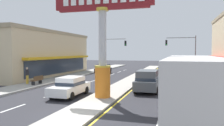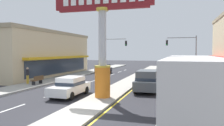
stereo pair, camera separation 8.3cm
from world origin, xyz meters
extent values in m
plane|color=#28282D|center=(0.00, 0.00, 0.00)|extent=(160.00, 160.00, 0.00)
cube|color=#A39E93|center=(0.00, 18.00, 0.07)|extent=(2.36, 52.00, 0.14)
cube|color=#9E9B93|center=(-9.22, 16.00, 0.09)|extent=(2.89, 60.00, 0.18)
cube|color=#9E9B93|center=(9.22, 16.00, 0.09)|extent=(2.89, 60.00, 0.18)
cube|color=silver|center=(-4.48, 0.40, 0.00)|extent=(0.14, 2.20, 0.01)
cube|color=silver|center=(-4.48, 4.80, 0.00)|extent=(0.14, 2.20, 0.01)
cube|color=silver|center=(-4.48, 9.20, 0.00)|extent=(0.14, 2.20, 0.01)
cube|color=silver|center=(-4.48, 13.60, 0.00)|extent=(0.14, 2.20, 0.01)
cube|color=silver|center=(-4.48, 18.00, 0.00)|extent=(0.14, 2.20, 0.01)
cube|color=silver|center=(-4.48, 22.40, 0.00)|extent=(0.14, 2.20, 0.01)
cube|color=silver|center=(-4.48, 26.80, 0.00)|extent=(0.14, 2.20, 0.01)
cube|color=silver|center=(-4.48, 31.20, 0.00)|extent=(0.14, 2.20, 0.01)
cube|color=silver|center=(4.48, 0.40, 0.00)|extent=(0.14, 2.20, 0.01)
cube|color=silver|center=(4.48, 4.80, 0.00)|extent=(0.14, 2.20, 0.01)
cube|color=silver|center=(4.48, 9.20, 0.00)|extent=(0.14, 2.20, 0.01)
cube|color=silver|center=(4.48, 13.60, 0.00)|extent=(0.14, 2.20, 0.01)
cube|color=silver|center=(4.48, 18.00, 0.00)|extent=(0.14, 2.20, 0.01)
cube|color=silver|center=(4.48, 22.40, 0.00)|extent=(0.14, 2.20, 0.01)
cube|color=silver|center=(4.48, 26.80, 0.00)|extent=(0.14, 2.20, 0.01)
cube|color=silver|center=(4.48, 31.20, 0.00)|extent=(0.14, 2.20, 0.01)
cube|color=yellow|center=(-1.36, 18.00, 0.00)|extent=(0.12, 52.00, 0.01)
cube|color=yellow|center=(1.36, 18.00, 0.00)|extent=(0.12, 52.00, 0.01)
cylinder|color=orange|center=(0.00, 4.56, 1.26)|extent=(1.15, 1.15, 2.25)
cylinder|color=gold|center=(0.00, 4.56, 2.45)|extent=(1.21, 1.21, 0.12)
cylinder|color=#B7B7BC|center=(0.00, 4.56, 4.57)|extent=(0.57, 0.57, 4.36)
cylinder|color=gold|center=(0.00, 4.56, 6.65)|extent=(0.92, 0.92, 0.20)
cube|color=maroon|center=(0.00, 4.56, 6.67)|extent=(6.98, 0.29, 0.16)
cube|color=white|center=(-2.90, 4.41, 7.38)|extent=(0.41, 0.06, 0.69)
cube|color=white|center=(-2.26, 4.41, 7.38)|extent=(0.41, 0.06, 0.69)
cube|color=white|center=(-1.61, 4.41, 7.38)|extent=(0.41, 0.06, 0.69)
cube|color=white|center=(-0.97, 4.41, 7.38)|extent=(0.41, 0.06, 0.69)
cube|color=beige|center=(-15.27, 17.54, 3.04)|extent=(8.72, 19.48, 6.07)
cube|color=#9C8D6E|center=(-15.27, 17.54, 6.30)|extent=(8.90, 19.87, 0.45)
cube|color=gold|center=(-10.45, 17.54, 2.76)|extent=(0.90, 16.55, 0.30)
cube|color=#283342|center=(-10.86, 17.54, 1.50)|extent=(0.08, 15.97, 2.00)
cube|color=#B21E1E|center=(10.30, 17.84, 2.81)|extent=(0.90, 18.19, 0.30)
cube|color=#283342|center=(10.71, 17.84, 1.50)|extent=(0.08, 17.55, 2.00)
cylinder|color=slate|center=(-8.18, 27.84, 3.10)|extent=(0.16, 0.16, 6.20)
cylinder|color=slate|center=(-5.87, 27.84, 5.90)|extent=(4.62, 0.12, 0.12)
cube|color=black|center=(-3.56, 27.68, 5.09)|extent=(0.32, 0.24, 0.92)
sphere|color=black|center=(-3.56, 27.54, 5.39)|extent=(0.17, 0.17, 0.17)
sphere|color=black|center=(-3.56, 27.54, 5.09)|extent=(0.17, 0.17, 0.17)
sphere|color=#19D83F|center=(-3.56, 27.54, 4.79)|extent=(0.17, 0.17, 0.17)
cylinder|color=slate|center=(8.18, 27.44, 3.10)|extent=(0.16, 0.16, 6.20)
cylinder|color=slate|center=(5.87, 27.44, 5.90)|extent=(4.62, 0.12, 0.12)
cube|color=black|center=(3.56, 27.28, 5.09)|extent=(0.32, 0.24, 0.92)
sphere|color=black|center=(3.56, 27.14, 5.39)|extent=(0.17, 0.17, 0.17)
sphere|color=black|center=(3.56, 27.14, 5.09)|extent=(0.17, 0.17, 0.17)
sphere|color=#19D83F|center=(3.56, 27.14, 4.79)|extent=(0.17, 0.17, 0.17)
cube|color=silver|center=(6.13, 0.81, 1.81)|extent=(2.61, 11.22, 2.90)
cube|color=#283342|center=(6.13, 0.81, 2.11)|extent=(2.63, 11.00, 0.90)
cube|color=#283342|center=(6.19, 6.37, 2.06)|extent=(2.30, 0.10, 1.40)
cube|color=black|center=(6.19, 6.37, 3.06)|extent=(1.75, 0.10, 0.30)
cylinder|color=black|center=(5.01, 4.30, 0.48)|extent=(0.29, 0.96, 0.96)
cylinder|color=black|center=(7.31, 4.27, 0.48)|extent=(0.29, 0.96, 0.96)
cube|color=black|center=(-6.13, 22.83, 0.60)|extent=(1.99, 4.39, 0.66)
cube|color=black|center=(-6.14, 23.00, 1.23)|extent=(1.66, 2.23, 0.60)
cube|color=#283342|center=(-6.14, 23.00, 1.05)|extent=(1.70, 2.25, 0.24)
cylinder|color=black|center=(-5.25, 21.54, 0.31)|extent=(0.25, 0.63, 0.62)
cylinder|color=black|center=(-6.87, 21.46, 0.31)|extent=(0.25, 0.63, 0.62)
cylinder|color=black|center=(-5.39, 24.21, 0.31)|extent=(0.25, 0.63, 0.62)
cylinder|color=black|center=(-7.01, 24.12, 0.31)|extent=(0.25, 0.63, 0.62)
cube|color=white|center=(-2.83, 4.78, 0.60)|extent=(1.79, 4.31, 0.66)
cube|color=white|center=(-2.83, 4.96, 1.23)|extent=(1.57, 2.16, 0.60)
cube|color=#283342|center=(-2.83, 4.96, 1.05)|extent=(1.60, 2.18, 0.24)
cylinder|color=black|center=(-2.03, 3.45, 0.31)|extent=(0.22, 0.62, 0.62)
cylinder|color=black|center=(-3.65, 3.46, 0.31)|extent=(0.22, 0.62, 0.62)
cylinder|color=black|center=(-2.01, 6.11, 0.31)|extent=(0.22, 0.62, 0.62)
cylinder|color=black|center=(-3.63, 6.12, 0.31)|extent=(0.22, 0.62, 0.62)
cube|color=maroon|center=(6.13, 24.01, 0.60)|extent=(1.99, 4.39, 0.66)
cube|color=maroon|center=(6.14, 23.84, 1.23)|extent=(1.66, 2.23, 0.60)
cube|color=#283342|center=(6.14, 23.84, 1.05)|extent=(1.70, 2.25, 0.24)
cylinder|color=black|center=(5.25, 25.29, 0.31)|extent=(0.25, 0.63, 0.62)
cylinder|color=black|center=(6.87, 25.38, 0.31)|extent=(0.25, 0.63, 0.62)
cylinder|color=black|center=(5.39, 22.63, 0.31)|extent=(0.25, 0.63, 0.62)
cylinder|color=black|center=(7.01, 22.72, 0.31)|extent=(0.25, 0.63, 0.62)
cube|color=#4C5156|center=(2.83, 8.74, 0.70)|extent=(1.91, 4.60, 0.80)
cube|color=#4C5156|center=(2.83, 8.55, 1.50)|extent=(1.68, 2.86, 0.80)
cube|color=#283342|center=(2.83, 8.55, 1.22)|extent=(1.72, 2.88, 0.24)
cylinder|color=black|center=(1.96, 10.17, 0.34)|extent=(0.22, 0.68, 0.68)
cylinder|color=black|center=(3.71, 10.16, 0.34)|extent=(0.22, 0.68, 0.68)
cylinder|color=black|center=(1.95, 7.31, 0.34)|extent=(0.22, 0.68, 0.68)
cylinder|color=black|center=(3.70, 7.31, 0.34)|extent=(0.22, 0.68, 0.68)
cube|color=brown|center=(-8.58, 8.62, 0.62)|extent=(0.48, 1.60, 0.08)
cube|color=brown|center=(-8.37, 8.62, 0.86)|extent=(0.06, 1.60, 0.40)
cube|color=black|center=(-8.58, 8.02, 0.36)|extent=(0.38, 0.08, 0.36)
cube|color=black|center=(-8.58, 9.22, 0.36)|extent=(0.38, 0.08, 0.36)
cylinder|color=#2D4C8C|center=(8.89, 14.11, 0.63)|extent=(0.14, 0.14, 0.89)
cylinder|color=#2D4C8C|center=(9.03, 14.11, 0.63)|extent=(0.14, 0.14, 0.89)
cube|color=maroon|center=(8.96, 14.11, 1.38)|extent=(0.43, 0.29, 0.61)
sphere|color=tan|center=(8.96, 14.11, 1.79)|extent=(0.22, 0.22, 0.22)
cylinder|color=gold|center=(-9.83, 8.65, 0.64)|extent=(0.14, 0.14, 0.91)
cylinder|color=gold|center=(-9.69, 8.65, 0.64)|extent=(0.14, 0.14, 0.91)
cube|color=black|center=(-9.76, 8.65, 1.39)|extent=(0.32, 0.44, 0.60)
sphere|color=beige|center=(-9.76, 8.65, 1.80)|extent=(0.22, 0.22, 0.22)
camera|label=1|loc=(5.31, -11.00, 3.51)|focal=35.49mm
camera|label=2|loc=(5.39, -10.98, 3.51)|focal=35.49mm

